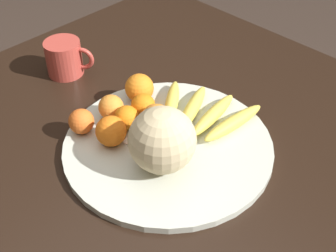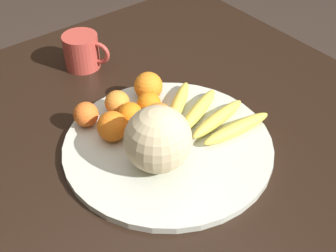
{
  "view_description": "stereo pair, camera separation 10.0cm",
  "coord_description": "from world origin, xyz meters",
  "px_view_note": "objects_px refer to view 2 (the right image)",
  "views": [
    {
      "loc": [
        0.46,
        0.58,
        1.47
      ],
      "look_at": [
        -0.08,
        0.05,
        0.82
      ],
      "focal_mm": 50.0,
      "sensor_mm": 36.0,
      "label": 1
    },
    {
      "loc": [
        0.39,
        0.65,
        1.47
      ],
      "look_at": [
        -0.08,
        0.05,
        0.82
      ],
      "focal_mm": 50.0,
      "sensor_mm": 36.0,
      "label": 2
    }
  ],
  "objects_px": {
    "fruit_bowl": "(168,146)",
    "orange_front_left": "(112,126)",
    "orange_side_extra": "(159,119)",
    "produce_tag": "(138,133)",
    "orange_top_small": "(131,114)",
    "ceramic_mug": "(82,51)",
    "orange_front_right": "(117,103)",
    "melon": "(158,139)",
    "banana_bunch": "(208,116)",
    "orange_back_left": "(149,104)",
    "orange_mid_center": "(148,86)",
    "orange_back_right": "(86,114)",
    "kitchen_table": "(130,180)"
  },
  "relations": [
    {
      "from": "orange_back_right",
      "to": "banana_bunch",
      "type": "bearing_deg",
      "value": 144.31
    },
    {
      "from": "produce_tag",
      "to": "ceramic_mug",
      "type": "height_order",
      "value": "ceramic_mug"
    },
    {
      "from": "orange_top_small",
      "to": "kitchen_table",
      "type": "bearing_deg",
      "value": 49.77
    },
    {
      "from": "orange_mid_center",
      "to": "produce_tag",
      "type": "bearing_deg",
      "value": 43.81
    },
    {
      "from": "kitchen_table",
      "to": "orange_front_left",
      "type": "distance_m",
      "value": 0.15
    },
    {
      "from": "produce_tag",
      "to": "ceramic_mug",
      "type": "xyz_separation_m",
      "value": [
        -0.05,
        -0.34,
        0.03
      ]
    },
    {
      "from": "orange_top_small",
      "to": "ceramic_mug",
      "type": "height_order",
      "value": "ceramic_mug"
    },
    {
      "from": "melon",
      "to": "orange_mid_center",
      "type": "height_order",
      "value": "melon"
    },
    {
      "from": "orange_side_extra",
      "to": "orange_back_right",
      "type": "bearing_deg",
      "value": -46.35
    },
    {
      "from": "fruit_bowl",
      "to": "orange_front_right",
      "type": "bearing_deg",
      "value": -79.93
    },
    {
      "from": "fruit_bowl",
      "to": "orange_top_small",
      "type": "relative_size",
      "value": 8.16
    },
    {
      "from": "orange_back_right",
      "to": "ceramic_mug",
      "type": "distance_m",
      "value": 0.27
    },
    {
      "from": "kitchen_table",
      "to": "orange_back_right",
      "type": "height_order",
      "value": "orange_back_right"
    },
    {
      "from": "orange_front_left",
      "to": "orange_back_right",
      "type": "relative_size",
      "value": 1.18
    },
    {
      "from": "orange_front_left",
      "to": "orange_mid_center",
      "type": "relative_size",
      "value": 0.97
    },
    {
      "from": "orange_front_right",
      "to": "orange_mid_center",
      "type": "height_order",
      "value": "orange_mid_center"
    },
    {
      "from": "melon",
      "to": "ceramic_mug",
      "type": "xyz_separation_m",
      "value": [
        -0.08,
        -0.44,
        -0.04
      ]
    },
    {
      "from": "orange_top_small",
      "to": "orange_side_extra",
      "type": "distance_m",
      "value": 0.07
    },
    {
      "from": "fruit_bowl",
      "to": "orange_front_left",
      "type": "height_order",
      "value": "orange_front_left"
    },
    {
      "from": "orange_front_left",
      "to": "produce_tag",
      "type": "xyz_separation_m",
      "value": [
        -0.05,
        0.02,
        -0.03
      ]
    },
    {
      "from": "banana_bunch",
      "to": "orange_mid_center",
      "type": "height_order",
      "value": "orange_mid_center"
    },
    {
      "from": "ceramic_mug",
      "to": "produce_tag",
      "type": "bearing_deg",
      "value": 80.85
    },
    {
      "from": "melon",
      "to": "banana_bunch",
      "type": "bearing_deg",
      "value": -166.59
    },
    {
      "from": "banana_bunch",
      "to": "orange_side_extra",
      "type": "distance_m",
      "value": 0.12
    },
    {
      "from": "orange_mid_center",
      "to": "orange_top_small",
      "type": "height_order",
      "value": "orange_mid_center"
    },
    {
      "from": "orange_front_right",
      "to": "orange_side_extra",
      "type": "height_order",
      "value": "orange_side_extra"
    },
    {
      "from": "melon",
      "to": "orange_side_extra",
      "type": "xyz_separation_m",
      "value": [
        -0.06,
        -0.08,
        -0.03
      ]
    },
    {
      "from": "melon",
      "to": "ceramic_mug",
      "type": "distance_m",
      "value": 0.45
    },
    {
      "from": "fruit_bowl",
      "to": "orange_front_left",
      "type": "bearing_deg",
      "value": -46.03
    },
    {
      "from": "melon",
      "to": "orange_top_small",
      "type": "xyz_separation_m",
      "value": [
        -0.03,
        -0.14,
        -0.04
      ]
    },
    {
      "from": "orange_front_left",
      "to": "orange_front_right",
      "type": "xyz_separation_m",
      "value": [
        -0.06,
        -0.07,
        -0.0
      ]
    },
    {
      "from": "kitchen_table",
      "to": "produce_tag",
      "type": "distance_m",
      "value": 0.12
    },
    {
      "from": "kitchen_table",
      "to": "melon",
      "type": "distance_m",
      "value": 0.19
    },
    {
      "from": "melon",
      "to": "orange_side_extra",
      "type": "height_order",
      "value": "melon"
    },
    {
      "from": "fruit_bowl",
      "to": "banana_bunch",
      "type": "relative_size",
      "value": 1.94
    },
    {
      "from": "fruit_bowl",
      "to": "ceramic_mug",
      "type": "relative_size",
      "value": 3.81
    },
    {
      "from": "kitchen_table",
      "to": "orange_mid_center",
      "type": "distance_m",
      "value": 0.23
    },
    {
      "from": "orange_front_left",
      "to": "produce_tag",
      "type": "bearing_deg",
      "value": 156.93
    },
    {
      "from": "melon",
      "to": "orange_front_left",
      "type": "relative_size",
      "value": 2.05
    },
    {
      "from": "banana_bunch",
      "to": "orange_back_left",
      "type": "distance_m",
      "value": 0.14
    },
    {
      "from": "melon",
      "to": "fruit_bowl",
      "type": "bearing_deg",
      "value": -145.3
    },
    {
      "from": "orange_top_small",
      "to": "produce_tag",
      "type": "distance_m",
      "value": 0.05
    },
    {
      "from": "orange_side_extra",
      "to": "melon",
      "type": "bearing_deg",
      "value": 51.71
    },
    {
      "from": "fruit_bowl",
      "to": "orange_front_right",
      "type": "distance_m",
      "value": 0.16
    },
    {
      "from": "orange_front_left",
      "to": "produce_tag",
      "type": "distance_m",
      "value": 0.06
    },
    {
      "from": "melon",
      "to": "orange_top_small",
      "type": "bearing_deg",
      "value": -101.16
    },
    {
      "from": "orange_mid_center",
      "to": "produce_tag",
      "type": "distance_m",
      "value": 0.14
    },
    {
      "from": "orange_front_left",
      "to": "fruit_bowl",
      "type": "bearing_deg",
      "value": 133.97
    },
    {
      "from": "orange_side_extra",
      "to": "produce_tag",
      "type": "distance_m",
      "value": 0.06
    },
    {
      "from": "orange_back_left",
      "to": "orange_side_extra",
      "type": "relative_size",
      "value": 0.79
    }
  ]
}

